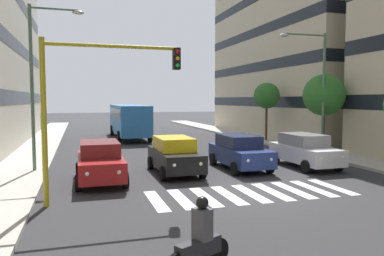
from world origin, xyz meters
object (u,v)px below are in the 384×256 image
object	(u,v)px
car_3	(100,161)
street_lamp_right	(40,72)
car_2	(175,155)
car_0	(305,150)
street_tree_1	(324,95)
bus_behind_traffic	(129,118)
car_1	(239,152)
street_tree_2	(267,96)
street_lamp_left	(317,81)
traffic_light_gantry	(86,93)
motorcycle_with_rider	(200,242)

from	to	relation	value
car_3	street_lamp_right	bearing A→B (deg)	-48.11
street_lamp_right	car_2	bearing A→B (deg)	161.95
car_0	street_tree_1	bearing A→B (deg)	-135.56
car_2	bus_behind_traffic	distance (m)	17.00
car_1	car_2	world-z (taller)	same
car_3	street_tree_2	xyz separation A→B (m)	(-14.01, -11.53, 2.92)
car_3	bus_behind_traffic	world-z (taller)	bus_behind_traffic
car_3	street_lamp_left	world-z (taller)	street_lamp_left
car_2	street_tree_1	bearing A→B (deg)	-162.31
car_2	street_lamp_left	bearing A→B (deg)	-165.28
street_tree_2	car_0	bearing A→B (deg)	71.75
bus_behind_traffic	street_tree_2	xyz separation A→B (m)	(-10.51, 6.31, 1.94)
car_3	traffic_light_gantry	size ratio (longest dim) A/B	0.81
street_lamp_right	street_tree_1	xyz separation A→B (m)	(-16.76, -1.45, -1.02)
car_3	motorcycle_with_rider	size ratio (longest dim) A/B	2.82
car_0	street_tree_1	world-z (taller)	street_tree_1
bus_behind_traffic	traffic_light_gantry	bearing A→B (deg)	79.13
traffic_light_gantry	street_lamp_left	world-z (taller)	street_lamp_left
traffic_light_gantry	car_1	bearing A→B (deg)	-149.93
car_1	street_tree_2	distance (m)	13.00
car_1	street_tree_1	distance (m)	8.50
car_3	street_lamp_left	size ratio (longest dim) A/B	0.60
street_lamp_right	street_tree_1	bearing A→B (deg)	-175.06
car_0	street_lamp_right	world-z (taller)	street_lamp_right
bus_behind_traffic	street_tree_1	distance (m)	17.39
traffic_light_gantry	street_lamp_left	bearing A→B (deg)	-153.80
street_lamp_left	street_tree_1	world-z (taller)	street_lamp_left
motorcycle_with_rider	street_lamp_left	size ratio (longest dim) A/B	0.21
traffic_light_gantry	street_tree_1	xyz separation A→B (m)	(-14.78, -7.59, 0.06)
motorcycle_with_rider	street_tree_1	distance (m)	18.86
car_0	street_lamp_right	xyz separation A→B (m)	(12.92, -2.32, 3.92)
street_lamp_left	street_lamp_right	bearing A→B (deg)	1.93
car_0	street_lamp_right	size ratio (longest dim) A/B	0.57
car_0	street_tree_2	world-z (taller)	street_tree_2
car_3	street_lamp_right	size ratio (longest dim) A/B	0.57
car_2	traffic_light_gantry	bearing A→B (deg)	45.78
car_2	street_tree_1	size ratio (longest dim) A/B	0.89
street_lamp_left	street_lamp_right	world-z (taller)	street_lamp_right
street_tree_1	street_lamp_left	bearing A→B (deg)	36.99
car_1	car_0	bearing A→B (deg)	171.66
motorcycle_with_rider	street_lamp_right	distance (m)	13.41
car_2	car_0	bearing A→B (deg)	177.10
street_lamp_left	motorcycle_with_rider	bearing A→B (deg)	47.62
car_2	bus_behind_traffic	bearing A→B (deg)	-90.00
car_0	car_2	size ratio (longest dim) A/B	1.00
street_tree_2	traffic_light_gantry	bearing A→B (deg)	45.53
car_2	street_lamp_left	xyz separation A→B (m)	(-9.49, -2.49, 3.77)
motorcycle_with_rider	traffic_light_gantry	xyz separation A→B (m)	(2.03, -5.96, 3.08)
car_2	motorcycle_with_rider	bearing A→B (deg)	78.67
car_3	bus_behind_traffic	size ratio (longest dim) A/B	0.42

